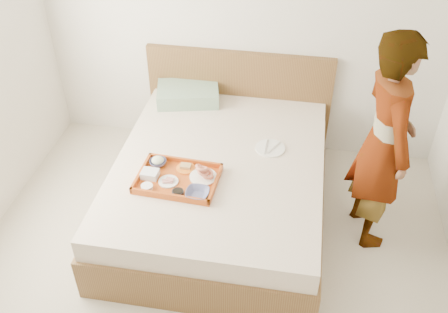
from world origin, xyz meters
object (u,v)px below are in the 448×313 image
tray (178,178)px  dinner_plate (270,148)px  person (384,143)px  bed (220,186)px

tray → dinner_plate: (0.61, 0.50, -0.02)m
tray → person: bearing=15.0°
bed → tray: bearing=-131.2°
tray → dinner_plate: size_ratio=2.48×
dinner_plate → person: 0.87m
dinner_plate → person: size_ratio=0.14×
bed → tray: tray is taller
dinner_plate → tray: bearing=-141.0°
tray → person: 1.46m
tray → dinner_plate: bearing=42.1°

